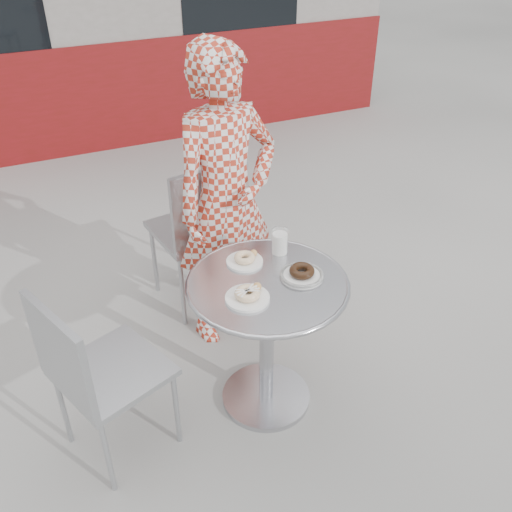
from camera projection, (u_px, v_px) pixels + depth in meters
name	position (u px, v px, depth m)	size (l,w,h in m)	color
ground	(270.00, 402.00, 2.93)	(60.00, 60.00, 0.00)	#AAA7A2
bistro_table	(267.00, 314.00, 2.64)	(0.74, 0.74, 0.75)	silver
chair_far	(198.00, 258.00, 3.49)	(0.52, 0.53, 0.98)	#A7AAAF
chair_left	(116.00, 402.00, 2.57)	(0.56, 0.55, 0.90)	#A7AAAF
seated_person	(226.00, 202.00, 2.99)	(0.60, 0.40, 1.66)	#A92B1A
plate_far	(245.00, 259.00, 2.66)	(0.17, 0.17, 0.05)	white
plate_near	(248.00, 295.00, 2.42)	(0.19, 0.19, 0.05)	white
plate_checker	(302.00, 274.00, 2.56)	(0.20, 0.20, 0.05)	white
milk_cup	(280.00, 242.00, 2.70)	(0.08, 0.08, 0.13)	white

